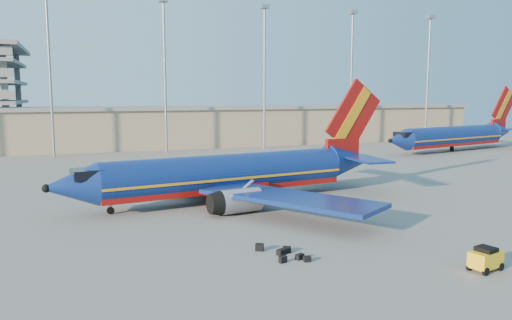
# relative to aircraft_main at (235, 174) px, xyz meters

# --- Properties ---
(ground) EXTENTS (220.00, 220.00, 0.00)m
(ground) POSITION_rel_aircraft_main_xyz_m (5.82, -0.35, -2.77)
(ground) COLOR slate
(ground) RESTS_ON ground
(terminal_building) EXTENTS (122.00, 16.00, 8.50)m
(terminal_building) POSITION_rel_aircraft_main_xyz_m (15.82, 57.65, 1.55)
(terminal_building) COLOR gray
(terminal_building) RESTS_ON ground
(light_mast_row) EXTENTS (101.60, 1.60, 28.65)m
(light_mast_row) POSITION_rel_aircraft_main_xyz_m (10.82, 45.65, 14.79)
(light_mast_row) COLOR gray
(light_mast_row) RESTS_ON ground
(aircraft_main) EXTENTS (38.09, 36.40, 12.95)m
(aircraft_main) POSITION_rel_aircraft_main_xyz_m (0.00, 0.00, 0.00)
(aircraft_main) COLOR navy
(aircraft_main) RESTS_ON ground
(aircraft_second) EXTENTS (37.62, 16.32, 12.89)m
(aircraft_second) POSITION_rel_aircraft_main_xyz_m (54.86, 29.19, 0.19)
(aircraft_second) COLOR navy
(aircraft_second) RESTS_ON ground
(baggage_tug) EXTENTS (2.38, 1.75, 1.54)m
(baggage_tug) POSITION_rel_aircraft_main_xyz_m (8.56, -25.62, -1.96)
(baggage_tug) COLOR yellow
(baggage_tug) RESTS_ON ground
(luggage_pile) EXTENTS (2.79, 3.77, 0.52)m
(luggage_pile) POSITION_rel_aircraft_main_xyz_m (-2.29, -18.50, -2.56)
(luggage_pile) COLOR black
(luggage_pile) RESTS_ON ground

